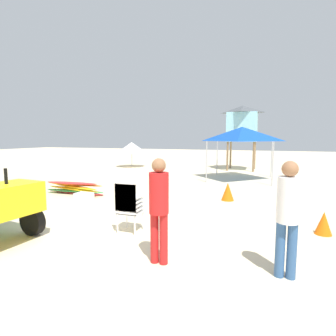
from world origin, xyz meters
TOP-DOWN VIEW (x-y plane):
  - ground at (0.00, 0.00)m, footprint 80.00×80.00m
  - stacked_plastic_chairs at (0.79, 0.27)m, footprint 0.48×0.48m
  - surfboard_pile at (-3.03, 3.20)m, footprint 2.53×0.88m
  - lifeguard_near_left at (1.94, -0.80)m, footprint 0.32×0.32m
  - lifeguard_near_center at (3.88, -0.60)m, footprint 0.32×0.32m
  - popup_canopy at (2.41, 8.98)m, footprint 2.93×2.93m
  - lifeguard_tower at (2.08, 13.04)m, footprint 1.98×1.98m
  - beach_umbrella_left at (-5.35, 12.17)m, footprint 2.07×2.07m
  - traffic_cone_near at (4.78, 1.64)m, footprint 0.35×0.35m
  - traffic_cone_far at (2.41, 4.14)m, footprint 0.41×0.41m
  - cooler_box at (-1.53, 1.78)m, footprint 0.48×0.38m

SIDE VIEW (x-z plane):
  - ground at x=0.00m, z-range 0.00..0.00m
  - cooler_box at x=-1.53m, z-range 0.00..0.43m
  - surfboard_pile at x=-3.03m, z-range 0.00..0.48m
  - traffic_cone_near at x=4.78m, z-range 0.00..0.50m
  - traffic_cone_far at x=2.41m, z-range 0.00..0.59m
  - stacked_plastic_chairs at x=0.79m, z-range 0.10..1.30m
  - lifeguard_near_center at x=3.88m, z-range 0.14..1.89m
  - lifeguard_near_left at x=1.94m, z-range 0.14..1.89m
  - beach_umbrella_left at x=-5.35m, z-range 0.51..2.26m
  - popup_canopy at x=2.41m, z-range 0.95..3.55m
  - lifeguard_tower at x=2.08m, z-range 0.92..4.99m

